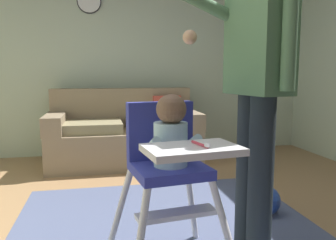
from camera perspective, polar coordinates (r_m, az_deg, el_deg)
The scene contains 6 objects.
wall_far at distance 4.49m, azimuth -6.49°, elevation 10.71°, with size 5.50×0.06×2.54m, color #B4C2A9.
couch at distance 4.02m, azimuth -7.31°, elevation -2.38°, with size 1.70×0.86×0.86m.
high_chair at distance 1.73m, azimuth 0.24°, elevation -5.36°, with size 0.68×0.78×0.94m.
adult_standing at distance 1.93m, azimuth 14.61°, elevation 5.82°, with size 0.57×0.50×1.72m.
toy_ball at distance 2.68m, azimuth 16.04°, elevation -12.79°, with size 0.22×0.22×0.22m, color #284CB7.
wall_clock at distance 4.52m, azimuth -13.08°, elevation 18.79°, with size 0.30×0.04×0.30m.
Camera 1 is at (-0.40, -1.88, 1.03)m, focal length 36.40 mm.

